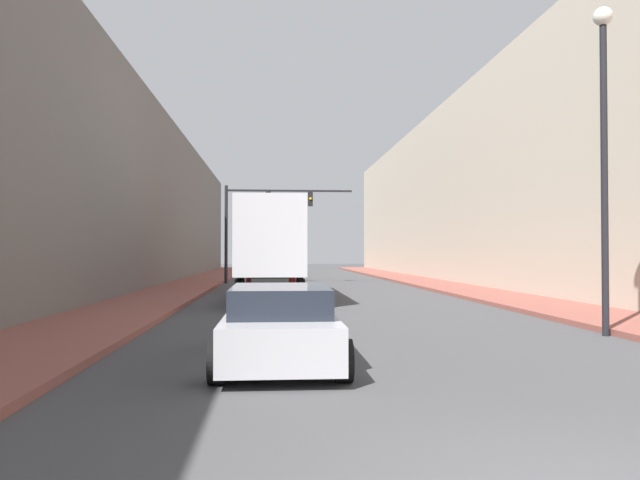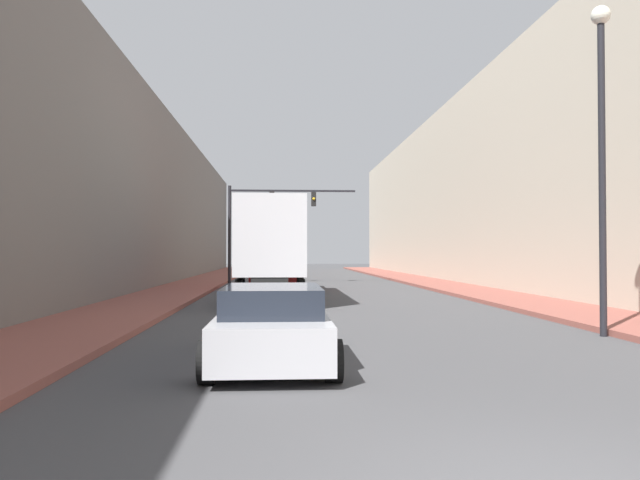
{
  "view_description": "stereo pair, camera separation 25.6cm",
  "coord_description": "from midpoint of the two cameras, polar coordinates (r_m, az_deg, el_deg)",
  "views": [
    {
      "loc": [
        -2.35,
        -4.61,
        1.92
      ],
      "look_at": [
        -0.74,
        16.88,
        2.35
      ],
      "focal_mm": 35.0,
      "sensor_mm": 36.0,
      "label": 1
    },
    {
      "loc": [
        -2.09,
        -4.63,
        1.92
      ],
      "look_at": [
        -0.74,
        16.88,
        2.35
      ],
      "focal_mm": 35.0,
      "sensor_mm": 36.0,
      "label": 2
    }
  ],
  "objects": [
    {
      "name": "sidewalk_right",
      "position": [
        35.87,
        10.65,
        -4.08
      ],
      "size": [
        3.14,
        80.0,
        0.15
      ],
      "color": "brown",
      "rests_on": "ground"
    },
    {
      "name": "building_right",
      "position": [
        37.47,
        17.41,
        4.87
      ],
      "size": [
        6.0,
        80.0,
        11.63
      ],
      "color": "#BCB29E",
      "rests_on": "ground"
    },
    {
      "name": "building_left",
      "position": [
        36.0,
        -19.38,
        3.93
      ],
      "size": [
        6.0,
        80.0,
        10.13
      ],
      "color": "#66605B",
      "rests_on": "ground"
    },
    {
      "name": "sidewalk_left",
      "position": [
        35.0,
        -12.17,
        -4.15
      ],
      "size": [
        3.14,
        80.0,
        0.15
      ],
      "color": "brown",
      "rests_on": "ground"
    },
    {
      "name": "sedan_car",
      "position": [
        10.98,
        -4.38,
        -7.79
      ],
      "size": [
        2.1,
        4.75,
        1.34
      ],
      "color": "#B7B7BC",
      "rests_on": "ground"
    },
    {
      "name": "semi_truck",
      "position": [
        27.13,
        -4.79,
        -0.55
      ],
      "size": [
        2.46,
        13.29,
        3.88
      ],
      "color": "silver",
      "rests_on": "ground"
    },
    {
      "name": "traffic_signal_gantry",
      "position": [
        39.13,
        -5.82,
        2.35
      ],
      "size": [
        7.98,
        0.35,
        6.09
      ],
      "color": "black",
      "rests_on": "ground"
    },
    {
      "name": "street_lamp",
      "position": [
        16.0,
        24.11,
        9.38
      ],
      "size": [
        0.44,
        0.44,
        7.62
      ],
      "color": "black",
      "rests_on": "ground"
    }
  ]
}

